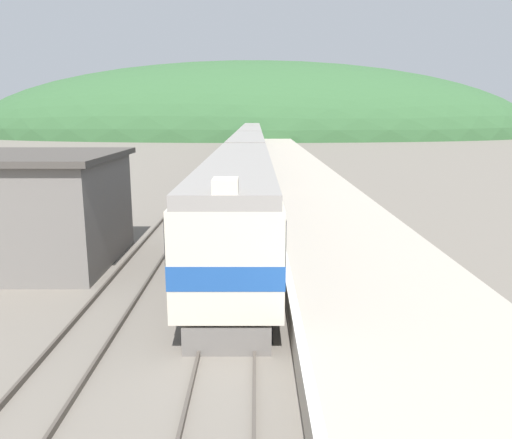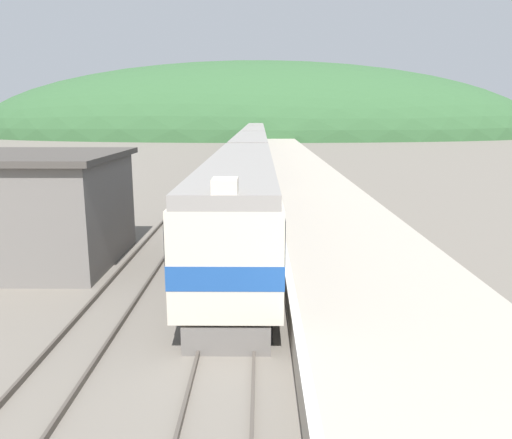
% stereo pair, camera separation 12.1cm
% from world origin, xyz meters
% --- Properties ---
extents(track_main, '(1.52, 180.00, 0.16)m').
position_xyz_m(track_main, '(0.00, 70.00, 0.08)').
color(track_main, '#4C443D').
rests_on(track_main, ground).
extents(track_siding, '(1.52, 180.00, 0.16)m').
position_xyz_m(track_siding, '(-3.94, 70.00, 0.08)').
color(track_siding, '#4C443D').
rests_on(track_siding, ground).
extents(platform, '(6.27, 140.00, 0.89)m').
position_xyz_m(platform, '(4.84, 50.00, 0.44)').
color(platform, '#ADA393').
rests_on(platform, ground).
extents(distant_hills, '(153.54, 69.09, 39.39)m').
position_xyz_m(distant_hills, '(0.00, 144.23, 0.00)').
color(distant_hills, '#335B33').
rests_on(distant_hills, ground).
extents(station_shed, '(7.64, 7.04, 4.56)m').
position_xyz_m(station_shed, '(-8.73, 25.03, 2.30)').
color(station_shed, slate).
rests_on(station_shed, ground).
extents(express_train_lead_car, '(3.00, 21.29, 4.56)m').
position_xyz_m(express_train_lead_car, '(0.00, 27.16, 2.30)').
color(express_train_lead_car, black).
rests_on(express_train_lead_car, ground).
extents(carriage_second, '(2.99, 21.36, 4.20)m').
position_xyz_m(carriage_second, '(0.00, 49.60, 2.28)').
color(carriage_second, black).
rests_on(carriage_second, ground).
extents(carriage_third, '(2.99, 21.36, 4.20)m').
position_xyz_m(carriage_third, '(0.00, 71.84, 2.28)').
color(carriage_third, black).
rests_on(carriage_third, ground).
extents(carriage_fourth, '(2.99, 21.36, 4.20)m').
position_xyz_m(carriage_fourth, '(0.00, 94.08, 2.28)').
color(carriage_fourth, black).
rests_on(carriage_fourth, ground).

